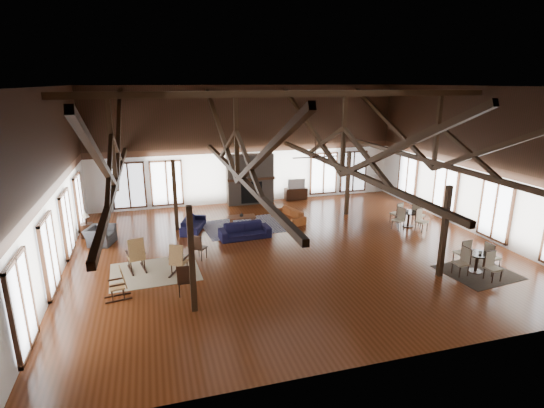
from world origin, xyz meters
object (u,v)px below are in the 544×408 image
object	(u,v)px
sofa_navy_front	(245,231)
coffee_table	(242,217)
sofa_orange	(288,215)
tv_console	(296,194)
armchair	(100,236)
sofa_navy_left	(193,224)
cafe_table_near	(477,259)
cafe_table_far	(409,216)

from	to	relation	value
sofa_navy_front	coffee_table	world-z (taller)	sofa_navy_front
sofa_navy_front	sofa_orange	world-z (taller)	sofa_navy_front
sofa_navy_front	tv_console	size ratio (longest dim) A/B	1.72
armchair	sofa_navy_front	bearing A→B (deg)	-80.94
sofa_navy_left	tv_console	distance (m)	6.83
sofa_navy_left	cafe_table_near	xyz separation A→B (m)	(8.68, -6.86, 0.19)
sofa_orange	cafe_table_near	xyz separation A→B (m)	(4.35, -6.90, 0.20)
coffee_table	cafe_table_near	distance (m)	9.44
sofa_orange	cafe_table_far	size ratio (longest dim) A/B	1.00
armchair	coffee_table	bearing A→B (deg)	-65.85
cafe_table_near	cafe_table_far	bearing A→B (deg)	84.32
coffee_table	armchair	distance (m)	5.85
cafe_table_near	sofa_navy_front	bearing A→B (deg)	141.88
tv_console	sofa_navy_left	bearing A→B (deg)	-149.32
coffee_table	cafe_table_near	size ratio (longest dim) A/B	0.66
sofa_navy_left	coffee_table	bearing A→B (deg)	-72.92
armchair	cafe_table_near	distance (m)	13.83
sofa_navy_front	cafe_table_far	world-z (taller)	cafe_table_far
sofa_navy_left	tv_console	xyz separation A→B (m)	(5.88, 3.49, 0.02)
coffee_table	cafe_table_near	bearing A→B (deg)	-42.18
sofa_navy_front	sofa_navy_left	xyz separation A→B (m)	(-1.92, 1.56, -0.02)
sofa_navy_front	armchair	size ratio (longest dim) A/B	1.94
sofa_navy_front	cafe_table_near	size ratio (longest dim) A/B	1.14
sofa_orange	cafe_table_near	distance (m)	8.16
sofa_orange	tv_console	bearing A→B (deg)	139.57
sofa_orange	cafe_table_far	xyz separation A→B (m)	(4.82, -2.22, 0.20)
cafe_table_near	tv_console	bearing A→B (deg)	105.13
tv_console	armchair	bearing A→B (deg)	-156.62
armchair	cafe_table_far	size ratio (longest dim) A/B	0.58
coffee_table	cafe_table_far	world-z (taller)	cafe_table_far
sofa_orange	cafe_table_far	world-z (taller)	cafe_table_far
sofa_navy_left	armchair	distance (m)	3.73
sofa_navy_left	cafe_table_near	size ratio (longest dim) A/B	1.05
tv_console	coffee_table	bearing A→B (deg)	-136.56
cafe_table_far	tv_console	distance (m)	6.54
coffee_table	armchair	world-z (taller)	armchair
cafe_table_far	sofa_navy_front	bearing A→B (deg)	175.09
sofa_navy_left	armchair	xyz separation A→B (m)	(-3.68, -0.64, 0.07)
sofa_navy_left	tv_console	size ratio (longest dim) A/B	1.58
sofa_navy_front	tv_console	bearing A→B (deg)	48.09
cafe_table_far	coffee_table	bearing A→B (deg)	163.10
armchair	cafe_table_near	size ratio (longest dim) A/B	0.59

